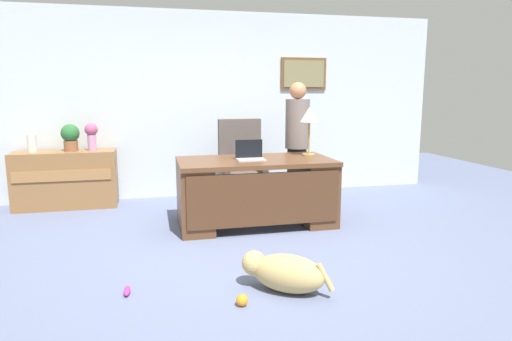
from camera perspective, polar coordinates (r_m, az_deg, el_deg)
ground_plane at (r=4.52m, az=-0.82°, el=-10.12°), size 12.00×12.00×0.00m
back_wall at (r=6.81m, az=-5.55°, el=8.25°), size 7.00×0.16×2.70m
desk at (r=5.26m, az=-0.00°, el=-2.43°), size 1.79×0.94×0.78m
credenza at (r=6.60m, az=-22.93°, el=-1.03°), size 1.32×0.50×0.77m
armchair at (r=6.27m, az=-1.80°, el=0.43°), size 0.60×0.59×1.17m
person_standing at (r=6.07m, az=5.22°, el=3.43°), size 0.32×0.32×1.67m
dog_lying at (r=3.63m, az=3.58°, el=-12.72°), size 0.66×0.59×0.30m
laptop at (r=5.18m, az=-0.77°, el=2.00°), size 0.32×0.22×0.22m
desk_lamp at (r=5.50m, az=6.78°, el=6.68°), size 0.22×0.22×0.59m
vase_with_flowers at (r=6.47m, az=-20.13°, el=4.34°), size 0.17×0.17×0.37m
vase_empty at (r=6.61m, az=-26.52°, el=3.09°), size 0.12×0.12×0.23m
potted_plant at (r=6.51m, az=-22.47°, el=4.03°), size 0.24×0.24×0.36m
dog_toy_ball at (r=3.44m, az=-1.78°, el=-16.11°), size 0.09×0.09×0.09m
dog_toy_bone at (r=3.76m, az=-16.02°, el=-14.44°), size 0.06×0.17×0.05m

